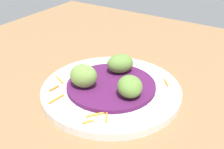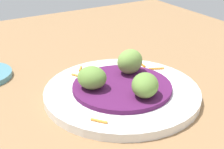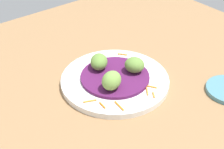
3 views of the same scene
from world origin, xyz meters
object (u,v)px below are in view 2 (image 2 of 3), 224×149
main_plate (122,93)px  guac_scoop_center (92,78)px  guac_scoop_right (145,85)px  guac_scoop_left (130,61)px

main_plate → guac_scoop_center: size_ratio=5.43×
guac_scoop_right → guac_scoop_left: bearing=-107.9°
main_plate → guac_scoop_left: 6.59cm
guac_scoop_left → guac_scoop_center: size_ratio=1.04×
main_plate → guac_scoop_left: size_ratio=5.23×
guac_scoop_left → guac_scoop_right: guac_scoop_left is taller
guac_scoop_left → guac_scoop_right: (2.84, 8.80, -0.37)cm
guac_scoop_right → main_plate: bearing=-77.9°
main_plate → guac_scoop_right: (-1.12, 5.22, 3.49)cm
main_plate → guac_scoop_center: guac_scoop_center is taller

